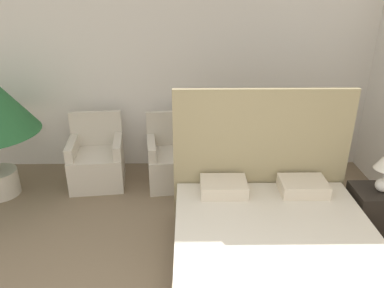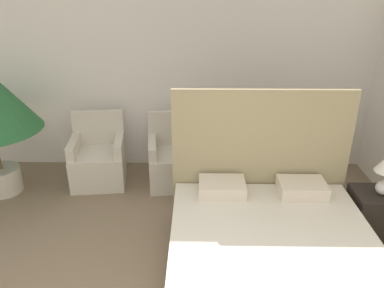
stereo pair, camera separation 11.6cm
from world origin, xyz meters
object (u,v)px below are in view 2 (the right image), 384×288
at_px(armchair_near_window_right, 175,163).
at_px(nightstand, 374,214).
at_px(armchair_near_window_left, 99,162).
at_px(bed, 271,247).

xyz_separation_m(armchair_near_window_right, nightstand, (2.19, -1.10, -0.04)).
bearing_deg(nightstand, armchair_near_window_left, 161.21).
bearing_deg(armchair_near_window_right, bed, -66.90).
bearing_deg(armchair_near_window_left, nightstand, -25.34).
bearing_deg(bed, armchair_near_window_right, 119.95).
relative_size(armchair_near_window_right, nightstand, 1.82).
bearing_deg(armchair_near_window_left, bed, -46.83).
xyz_separation_m(bed, armchair_near_window_right, (-0.98, 1.70, 0.00)).
xyz_separation_m(bed, nightstand, (1.21, 0.61, -0.04)).
relative_size(bed, nightstand, 3.90).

